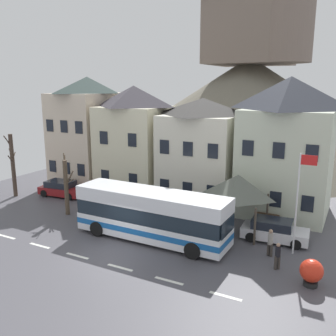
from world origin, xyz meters
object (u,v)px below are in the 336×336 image
townhouse_03 (287,147)px  bare_tree_00 (13,165)px  parked_car_00 (274,230)px  parked_car_02 (109,199)px  townhouse_00 (89,131)px  bus_shelter (238,186)px  pedestrian_02 (227,229)px  flagpole (299,196)px  harbour_buoy (311,272)px  public_bench (267,219)px  hilltop_castle (248,103)px  pedestrian_00 (270,242)px  parked_car_01 (62,189)px  townhouse_01 (135,140)px  pedestrian_01 (278,255)px  bare_tree_01 (66,186)px  transit_bus (151,216)px  townhouse_02 (202,151)px

townhouse_03 → bare_tree_00: townhouse_03 is taller
parked_car_00 → parked_car_02: size_ratio=1.05×
townhouse_00 → bus_shelter: size_ratio=2.65×
pedestrian_02 → flagpole: (4.06, 0.31, 2.62)m
parked_car_00 → harbour_buoy: bearing=-63.1°
public_bench → flagpole: size_ratio=0.28×
hilltop_castle → pedestrian_00: (10.16, -30.62, -6.26)m
townhouse_03 → parked_car_00: 7.26m
townhouse_03 → parked_car_01: size_ratio=2.45×
pedestrian_02 → bare_tree_00: bearing=177.8°
pedestrian_00 → townhouse_00: bearing=156.9°
pedestrian_00 → parked_car_01: bearing=170.0°
townhouse_01 → bus_shelter: townhouse_01 is taller
harbour_buoy → parked_car_01: bearing=165.1°
parked_car_01 → public_bench: (17.80, 1.26, -0.19)m
parked_car_00 → pedestrian_01: pedestrian_01 is taller
townhouse_01 → parked_car_02: bearing=-83.1°
townhouse_00 → harbour_buoy: bearing=-25.8°
pedestrian_01 → bare_tree_01: 16.12m
bus_shelter → parked_car_01: 16.42m
townhouse_03 → bus_shelter: townhouse_03 is taller
townhouse_01 → flagpole: bearing=-23.6°
pedestrian_02 → bare_tree_00: 20.00m
bus_shelter → pedestrian_00: bearing=-43.6°
bus_shelter → townhouse_00: bearing=161.3°
townhouse_03 → pedestrian_02: bearing=-105.2°
pedestrian_01 → harbour_buoy: 2.05m
transit_bus → parked_car_00: (6.95, 3.50, -0.95)m
transit_bus → pedestrian_01: bearing=-1.0°
bare_tree_00 → harbour_buoy: bearing=-8.5°
hilltop_castle → townhouse_01: bearing=-99.5°
townhouse_01 → townhouse_03: size_ratio=0.93×
bare_tree_00 → public_bench: bearing=8.6°
townhouse_03 → transit_bus: size_ratio=1.01×
townhouse_00 → pedestrian_01: 23.29m
townhouse_02 → parked_car_02: 8.59m
parked_car_02 → public_bench: (12.19, 1.86, -0.18)m
townhouse_02 → townhouse_01: bearing=-177.7°
townhouse_00 → pedestrian_00: size_ratio=6.41×
pedestrian_01 → pedestrian_02: 4.09m
parked_car_02 → pedestrian_00: size_ratio=2.46×
bus_shelter → pedestrian_01: 5.94m
townhouse_03 → harbour_buoy: 11.75m
harbour_buoy → townhouse_01: bearing=149.0°
hilltop_castle → public_bench: bearing=-71.1°
townhouse_03 → pedestrian_01: size_ratio=6.82×
flagpole → bare_tree_00: (-23.94, 0.45, -0.69)m
townhouse_00 → bus_shelter: (17.06, -5.77, -2.06)m
townhouse_02 → harbour_buoy: size_ratio=6.23×
pedestrian_00 → pedestrian_02: (-2.82, 0.62, 0.08)m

